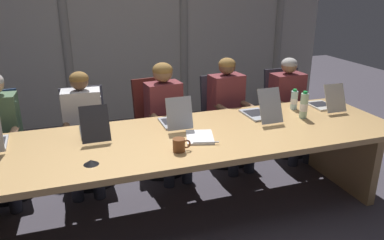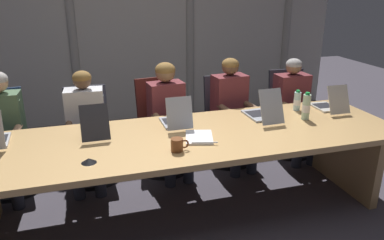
% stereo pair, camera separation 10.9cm
% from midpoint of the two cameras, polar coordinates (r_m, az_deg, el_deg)
% --- Properties ---
extents(ground_plane, '(12.52, 12.52, 0.00)m').
position_cam_midpoint_polar(ground_plane, '(3.52, 0.05, -13.51)').
color(ground_plane, '#47424C').
extents(conference_table, '(3.78, 1.10, 0.74)m').
position_cam_midpoint_polar(conference_table, '(3.24, 0.05, -4.72)').
color(conference_table, tan).
rests_on(conference_table, ground_plane).
extents(curtain_backdrop, '(6.26, 0.17, 3.01)m').
position_cam_midpoint_polar(curtain_backdrop, '(5.60, -8.20, 15.23)').
color(curtain_backdrop, beige).
rests_on(curtain_backdrop, ground_plane).
extents(laptop_left_mid, '(0.23, 0.44, 0.29)m').
position_cam_midpoint_polar(laptop_left_mid, '(3.28, -13.59, -1.14)').
color(laptop_left_mid, '#2D2D33').
rests_on(laptop_left_mid, conference_table).
extents(laptop_center, '(0.23, 0.37, 0.29)m').
position_cam_midpoint_polar(laptop_center, '(3.39, -1.52, 0.09)').
color(laptop_center, '#A8ADB7').
rests_on(laptop_center, conference_table).
extents(laptop_right_mid, '(0.23, 0.47, 0.32)m').
position_cam_midpoint_polar(laptop_right_mid, '(3.63, 11.45, 1.12)').
color(laptop_right_mid, '#A8ADB7').
rests_on(laptop_right_mid, conference_table).
extents(laptop_right_end, '(0.23, 0.42, 0.28)m').
position_cam_midpoint_polar(laptop_right_end, '(4.07, 20.74, 2.19)').
color(laptop_right_end, beige).
rests_on(laptop_right_end, conference_table).
extents(office_chair_left_end, '(0.60, 0.61, 0.97)m').
position_cam_midpoint_polar(office_chair_left_end, '(4.14, -25.43, -4.50)').
color(office_chair_left_end, navy).
rests_on(office_chair_left_end, ground_plane).
extents(office_chair_left_mid, '(0.60, 0.60, 0.94)m').
position_cam_midpoint_polar(office_chair_left_mid, '(4.08, -14.40, -3.60)').
color(office_chair_left_mid, '#2D2D38').
rests_on(office_chair_left_mid, ground_plane).
extents(office_chair_center, '(0.60, 0.61, 0.98)m').
position_cam_midpoint_polar(office_chair_center, '(4.16, -3.90, -2.35)').
color(office_chair_center, '#511E19').
rests_on(office_chair_center, ground_plane).
extents(office_chair_right_mid, '(0.60, 0.60, 0.96)m').
position_cam_midpoint_polar(office_chair_right_mid, '(4.38, 5.96, -1.35)').
color(office_chair_right_mid, '#2D2D38').
rests_on(office_chair_right_mid, ground_plane).
extents(office_chair_right_end, '(0.60, 0.60, 0.97)m').
position_cam_midpoint_polar(office_chair_right_end, '(4.74, 15.14, -0.23)').
color(office_chair_right_end, '#2D2D38').
rests_on(office_chair_right_end, ground_plane).
extents(person_left_end, '(0.38, 0.56, 1.20)m').
position_cam_midpoint_polar(person_left_end, '(3.88, -26.06, -1.14)').
color(person_left_end, '#4C6B4C').
rests_on(person_left_end, ground_plane).
extents(person_left_mid, '(0.41, 0.57, 1.16)m').
position_cam_midpoint_polar(person_left_mid, '(3.82, -15.00, -0.49)').
color(person_left_mid, silver).
rests_on(person_left_mid, ground_plane).
extents(person_center, '(0.41, 0.57, 1.19)m').
position_cam_midpoint_polar(person_center, '(3.91, -2.73, 1.18)').
color(person_center, brown).
rests_on(person_center, ground_plane).
extents(person_right_mid, '(0.41, 0.57, 1.20)m').
position_cam_midpoint_polar(person_right_mid, '(4.13, 6.93, 1.94)').
color(person_right_mid, brown).
rests_on(person_right_mid, ground_plane).
extents(person_right_end, '(0.39, 0.55, 1.15)m').
position_cam_midpoint_polar(person_right_end, '(4.49, 15.97, 2.44)').
color(person_right_end, brown).
rests_on(person_right_end, ground_plane).
extents(water_bottle_primary, '(0.07, 0.07, 0.21)m').
position_cam_midpoint_polar(water_bottle_primary, '(3.95, 16.37, 2.75)').
color(water_bottle_primary, silver).
rests_on(water_bottle_primary, conference_table).
extents(water_bottle_secondary, '(0.07, 0.07, 0.26)m').
position_cam_midpoint_polar(water_bottle_secondary, '(3.70, 17.69, 1.87)').
color(water_bottle_secondary, '#ADD1B2').
rests_on(water_bottle_secondary, conference_table).
extents(coffee_mug_near, '(0.14, 0.09, 0.10)m').
position_cam_midpoint_polar(coffee_mug_near, '(2.87, -1.12, -3.77)').
color(coffee_mug_near, brown).
rests_on(coffee_mug_near, conference_table).
extents(conference_mic_left_side, '(0.11, 0.11, 0.03)m').
position_cam_midpoint_polar(conference_mic_left_side, '(2.79, -14.25, -5.97)').
color(conference_mic_left_side, black).
rests_on(conference_mic_left_side, conference_table).
extents(spiral_notepad, '(0.29, 0.35, 0.03)m').
position_cam_midpoint_polar(spiral_notepad, '(3.12, 2.10, -2.65)').
color(spiral_notepad, silver).
rests_on(spiral_notepad, conference_table).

